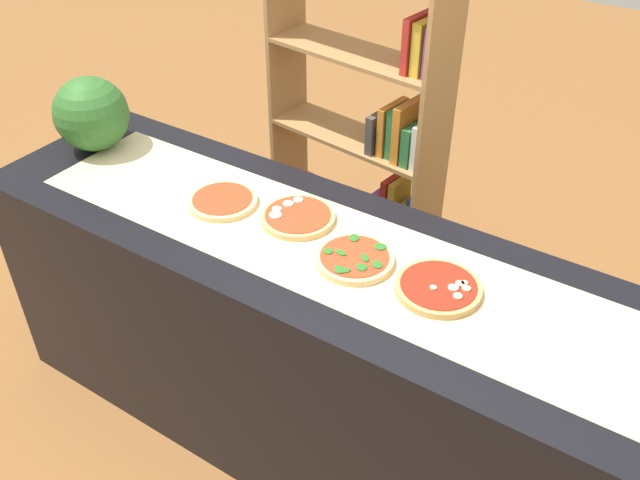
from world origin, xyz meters
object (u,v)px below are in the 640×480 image
at_px(pizza_mozzarella_1, 298,217).
at_px(watermelon, 91,114).
at_px(pizza_mushroom_3, 439,287).
at_px(pizza_plain_0, 223,201).
at_px(pizza_spinach_2, 355,259).
at_px(bookshelf, 374,156).

xyz_separation_m(pizza_mozzarella_1, watermelon, (-0.93, -0.01, 0.13)).
bearing_deg(pizza_mushroom_3, watermelon, 177.74).
relative_size(pizza_plain_0, pizza_mozzarella_1, 0.97).
bearing_deg(watermelon, pizza_mozzarella_1, 0.89).
distance_m(pizza_mozzarella_1, pizza_mushroom_3, 0.55).
bearing_deg(pizza_plain_0, pizza_mushroom_3, -0.91).
relative_size(pizza_spinach_2, pizza_mushroom_3, 0.97).
bearing_deg(pizza_mushroom_3, pizza_mozzarella_1, 172.38).
relative_size(pizza_spinach_2, watermelon, 0.86).
xyz_separation_m(pizza_spinach_2, bookshelf, (-0.44, 0.92, -0.22)).
bearing_deg(pizza_mozzarella_1, watermelon, -179.11).
height_order(pizza_mushroom_3, watermelon, watermelon).
bearing_deg(pizza_plain_0, pizza_spinach_2, -3.25).
bearing_deg(pizza_mozzarella_1, pizza_mushroom_3, -7.62).
distance_m(pizza_mozzarella_1, pizza_spinach_2, 0.29).
distance_m(watermelon, bookshelf, 1.19).
relative_size(pizza_spinach_2, bookshelf, 0.15).
bearing_deg(pizza_spinach_2, pizza_mozzarella_1, 161.59).
relative_size(pizza_plain_0, pizza_mushroom_3, 0.96).
distance_m(pizza_spinach_2, pizza_mushroom_3, 0.27).
relative_size(pizza_plain_0, bookshelf, 0.15).
bearing_deg(watermelon, pizza_plain_0, -3.92).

